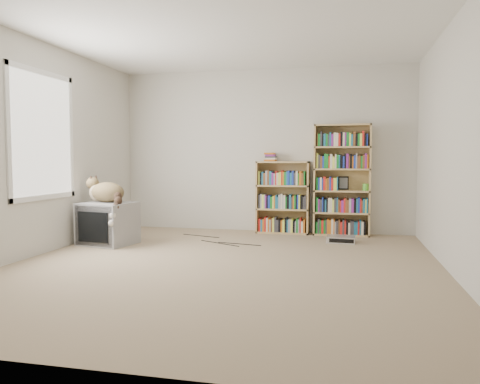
% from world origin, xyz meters
% --- Properties ---
extents(floor, '(4.50, 5.00, 0.01)m').
position_xyz_m(floor, '(0.00, 0.00, 0.00)').
color(floor, tan).
rests_on(floor, ground).
extents(wall_back, '(4.50, 0.02, 2.50)m').
position_xyz_m(wall_back, '(0.00, 2.50, 1.25)').
color(wall_back, beige).
rests_on(wall_back, floor).
extents(wall_front, '(4.50, 0.02, 2.50)m').
position_xyz_m(wall_front, '(0.00, -2.50, 1.25)').
color(wall_front, beige).
rests_on(wall_front, floor).
extents(wall_left, '(0.02, 5.00, 2.50)m').
position_xyz_m(wall_left, '(-2.25, 0.00, 1.25)').
color(wall_left, beige).
rests_on(wall_left, floor).
extents(wall_right, '(0.02, 5.00, 2.50)m').
position_xyz_m(wall_right, '(2.25, 0.00, 1.25)').
color(wall_right, beige).
rests_on(wall_right, floor).
extents(ceiling, '(4.50, 5.00, 0.02)m').
position_xyz_m(ceiling, '(0.00, 0.00, 2.50)').
color(ceiling, white).
rests_on(ceiling, wall_back).
extents(window, '(0.02, 1.22, 1.52)m').
position_xyz_m(window, '(-2.24, 0.20, 1.40)').
color(window, white).
rests_on(window, wall_left).
extents(crt_tv, '(0.73, 0.68, 0.55)m').
position_xyz_m(crt_tv, '(-1.80, 0.90, 0.27)').
color(crt_tv, gray).
rests_on(crt_tv, floor).
extents(cat, '(0.70, 0.64, 0.59)m').
position_xyz_m(cat, '(-1.80, 0.90, 0.65)').
color(cat, '#362716').
rests_on(cat, crt_tv).
extents(bookcase_tall, '(0.81, 0.30, 1.62)m').
position_xyz_m(bookcase_tall, '(1.19, 2.36, 0.78)').
color(bookcase_tall, tan).
rests_on(bookcase_tall, floor).
extents(bookcase_short, '(0.79, 0.30, 1.09)m').
position_xyz_m(bookcase_short, '(0.32, 2.36, 0.50)').
color(bookcase_short, tan).
rests_on(bookcase_short, floor).
extents(book_stack, '(0.18, 0.24, 0.13)m').
position_xyz_m(book_stack, '(0.12, 2.37, 1.15)').
color(book_stack, red).
rests_on(book_stack, bookcase_short).
extents(green_mug, '(0.09, 0.09, 0.10)m').
position_xyz_m(green_mug, '(1.53, 2.34, 0.71)').
color(green_mug, '#5BC237').
rests_on(green_mug, bookcase_tall).
extents(framed_print, '(0.15, 0.05, 0.20)m').
position_xyz_m(framed_print, '(1.21, 2.44, 0.76)').
color(framed_print, black).
rests_on(framed_print, bookcase_tall).
extents(dvd_player, '(0.39, 0.28, 0.09)m').
position_xyz_m(dvd_player, '(1.19, 1.70, 0.04)').
color(dvd_player, silver).
rests_on(dvd_player, floor).
extents(wall_outlet, '(0.01, 0.08, 0.13)m').
position_xyz_m(wall_outlet, '(-2.24, 1.24, 0.32)').
color(wall_outlet, silver).
rests_on(wall_outlet, wall_left).
extents(floor_cables, '(1.20, 0.70, 0.01)m').
position_xyz_m(floor_cables, '(-0.24, 1.51, 0.00)').
color(floor_cables, black).
rests_on(floor_cables, floor).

